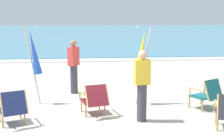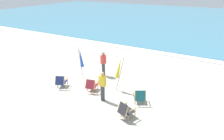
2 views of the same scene
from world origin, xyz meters
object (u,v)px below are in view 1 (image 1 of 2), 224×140
Objects in this scene: beach_chair_front_right at (13,107)px; person_near_chairs at (74,66)px; umbrella_furled_yellow at (141,54)px; person_by_waterline at (142,85)px; beach_chair_back_right at (95,98)px; umbrella_furled_blue at (34,53)px; beach_chair_far_center at (207,93)px.

beach_chair_front_right is 0.55× the size of person_near_chairs.
person_by_waterline is (-0.23, -1.36, -0.53)m from umbrella_furled_yellow.
umbrella_furled_yellow is 1.28× the size of person_by_waterline.
beach_chair_back_right is 1.81m from umbrella_furled_yellow.
person_near_chairs is at bearing 64.89° from beach_chair_front_right.
umbrella_furled_blue is at bearing 143.88° from beach_chair_back_right.
beach_chair_back_right is at bearing -36.12° from umbrella_furled_blue.
umbrella_furled_blue reaches higher than beach_chair_far_center.
beach_chair_front_right is at bearing -115.11° from person_near_chairs.
umbrella_furled_yellow reaches higher than person_by_waterline.
person_near_chairs is (1.25, 2.67, 0.41)m from beach_chair_front_right.
person_near_chairs is at bearing 45.98° from umbrella_furled_blue.
beach_chair_far_center is 0.42× the size of umbrella_furled_blue.
beach_chair_back_right is 1.87m from beach_chair_front_right.
person_near_chairs is at bearing 104.22° from beach_chair_back_right.
person_near_chairs is at bearing 149.58° from beach_chair_far_center.
beach_chair_back_right is at bearing -75.78° from person_near_chairs.
beach_chair_back_right is 0.54× the size of person_near_chairs.
beach_chair_far_center is at bearing -30.42° from person_near_chairs.
beach_chair_front_right is at bearing -171.68° from beach_chair_far_center.
beach_chair_far_center is 4.70m from beach_chair_front_right.
beach_chair_far_center is 0.54× the size of person_by_waterline.
person_near_chairs reaches higher than beach_chair_back_right.
person_by_waterline is at bearing -159.80° from beach_chair_far_center.
beach_chair_front_right is at bearing -98.76° from umbrella_furled_blue.
umbrella_furled_blue reaches higher than beach_chair_back_right.
umbrella_furled_yellow is 2.30m from person_near_chairs.
person_by_waterline is at bearing -99.54° from umbrella_furled_yellow.
person_by_waterline is (2.60, -1.62, -0.54)m from umbrella_furled_blue.
beach_chair_far_center is 0.98× the size of beach_chair_front_right.
umbrella_furled_blue is at bearing -134.02° from person_near_chairs.
umbrella_furled_blue is 1.29× the size of person_near_chairs.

